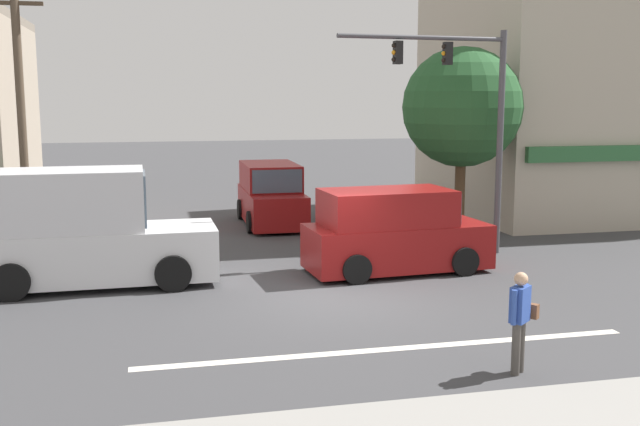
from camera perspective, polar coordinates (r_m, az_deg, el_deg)
The scene contains 11 objects.
ground_plane at distance 16.68m, azimuth 1.60°, elevation -6.48°, with size 120.00×120.00×0.00m, color #3D3D3F.
lane_marking_stripe at distance 13.47m, azimuth 5.42°, elevation -10.28°, with size 9.00×0.24×0.01m, color silver.
building_right_corner at distance 31.36m, azimuth 21.30°, elevation 11.05°, with size 12.39×9.29×11.86m.
street_tree at distance 23.45m, azimuth 10.78°, elevation 7.89°, with size 3.66×3.66×5.92m.
utility_pole_near_left at distance 21.35m, azimuth -21.77°, elevation 6.44°, with size 1.40×0.22×7.19m.
utility_pole_far_right at distance 27.31m, azimuth 15.33°, elevation 8.73°, with size 1.40×0.22×8.68m.
traffic_light_mast at distance 21.03m, azimuth 11.33°, elevation 8.05°, with size 4.88×0.50×6.20m.
box_truck_waiting_far at distance 18.29m, azimuth -17.45°, elevation -1.49°, with size 5.62×2.29×2.75m.
van_crossing_rightbound at distance 26.02m, azimuth -3.75°, elevation 1.33°, with size 2.08×4.62×2.11m.
van_approaching_near at distance 18.98m, azimuth 5.65°, elevation -1.52°, with size 4.72×2.30×2.11m.
pedestrian_foreground_with_bag at distance 12.46m, azimuth 15.01°, elevation -7.58°, with size 0.64×0.52×1.67m.
Camera 1 is at (-4.07, -15.56, 4.42)m, focal length 42.00 mm.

